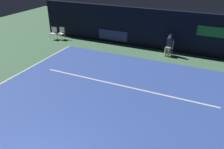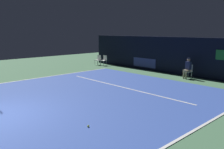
{
  "view_description": "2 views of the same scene",
  "coord_description": "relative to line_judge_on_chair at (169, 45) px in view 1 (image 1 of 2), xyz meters",
  "views": [
    {
      "loc": [
        3.41,
        -2.16,
        5.4
      ],
      "look_at": [
        -0.23,
        5.78,
        0.91
      ],
      "focal_mm": 36.06,
      "sensor_mm": 36.0,
      "label": 1
    },
    {
      "loc": [
        8.74,
        -2.39,
        3.04
      ],
      "look_at": [
        0.08,
        5.67,
        0.83
      ],
      "focal_mm": 37.83,
      "sensor_mm": 36.0,
      "label": 2
    }
  ],
  "objects": [
    {
      "name": "ground_plane",
      "position": [
        -1.13,
        -6.75,
        -0.69
      ],
      "size": [
        33.97,
        33.97,
        0.0
      ],
      "primitive_type": "plane",
      "color": "#4C7A56"
    },
    {
      "name": "court_surface",
      "position": [
        -1.13,
        -6.75,
        -0.68
      ],
      "size": [
        11.04,
        11.11,
        0.01
      ],
      "primitive_type": "cube",
      "color": "#3856B2",
      "rests_on": "ground"
    },
    {
      "name": "line_sideline_right",
      "position": [
        -6.6,
        -6.75,
        -0.67
      ],
      "size": [
        0.1,
        11.11,
        0.01
      ],
      "primitive_type": "cube",
      "color": "white",
      "rests_on": "court_surface"
    },
    {
      "name": "line_service",
      "position": [
        -1.13,
        -4.81,
        -0.67
      ],
      "size": [
        8.61,
        0.1,
        0.01
      ],
      "primitive_type": "cube",
      "color": "white",
      "rests_on": "court_surface"
    },
    {
      "name": "back_wall",
      "position": [
        -1.14,
        0.88,
        0.61
      ],
      "size": [
        17.27,
        0.33,
        2.6
      ],
      "color": "black",
      "rests_on": "ground"
    },
    {
      "name": "line_judge_on_chair",
      "position": [
        0.0,
        0.0,
        0.0
      ],
      "size": [
        0.49,
        0.57,
        1.32
      ],
      "color": "white",
      "rests_on": "ground"
    },
    {
      "name": "courtside_chair_near",
      "position": [
        -8.01,
        -0.12,
        -0.18
      ],
      "size": [
        0.45,
        0.43,
        0.88
      ],
      "color": "white",
      "rests_on": "ground"
    },
    {
      "name": "courtside_chair_far",
      "position": [
        -8.57,
        -0.34,
        -0.18
      ],
      "size": [
        0.48,
        0.46,
        0.88
      ],
      "color": "white",
      "rests_on": "ground"
    }
  ]
}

